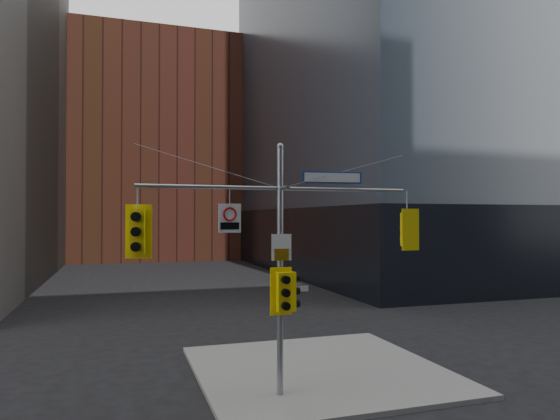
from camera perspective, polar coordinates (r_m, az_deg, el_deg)
sidewalk_corner at (r=17.53m, az=4.44°, el=-17.76°), size 8.00×8.00×0.15m
podium_ne at (r=54.29m, az=18.77°, el=-3.15°), size 36.40×36.40×6.00m
brick_midrise at (r=70.22m, az=-14.26°, el=6.34°), size 26.00×20.00×28.00m
signal_assembly at (r=14.23m, az=0.02°, el=-3.89°), size 8.00×0.80×7.30m
traffic_light_west_arm at (r=13.55m, az=-15.99°, el=-2.38°), size 0.68×0.61×1.44m
traffic_light_east_arm at (r=15.98m, az=14.32°, el=-2.16°), size 0.61×0.50×1.28m
traffic_light_pole_side at (r=14.48m, az=1.25°, el=-9.26°), size 0.47×0.40×1.12m
traffic_light_pole_front at (r=14.11m, az=0.36°, el=-9.34°), size 0.64×0.51×1.34m
street_sign_blade at (r=14.84m, az=5.99°, el=3.71°), size 1.80×0.26×0.35m
regulatory_sign_arm at (r=13.81m, az=-5.76°, el=-0.82°), size 0.64×0.11×0.81m
regulatory_sign_pole at (r=14.12m, az=0.16°, el=-4.36°), size 0.57×0.08×0.75m
street_blade_ew at (r=14.50m, az=1.73°, el=-9.01°), size 0.84×0.08×0.17m
street_blade_ns at (r=14.83m, az=-0.53°, el=-10.10°), size 0.06×0.81×0.16m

